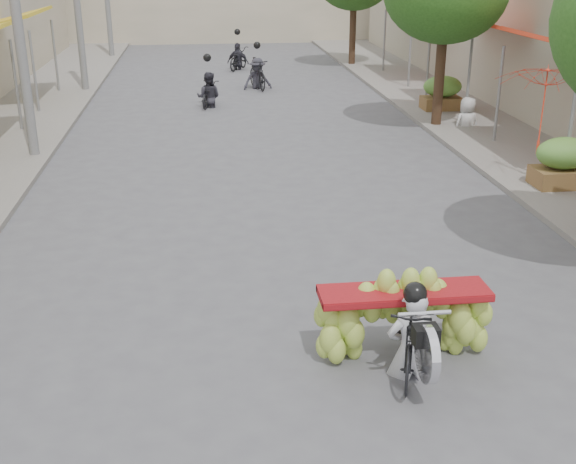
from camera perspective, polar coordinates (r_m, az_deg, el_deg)
The scene contains 10 objects.
ground at distance 7.61m, azimuth 4.65°, elevation -17.49°, with size 120.00×120.00×0.00m, color #56555A.
sidewalk_right at distance 22.88m, azimuth 14.68°, elevation 8.78°, with size 4.00×60.00×0.12m, color gray.
produce_crate_mid at distance 16.21m, azimuth 20.98°, elevation 5.44°, with size 1.20×0.88×1.16m.
produce_crate_far at distance 23.40m, azimuth 12.09°, elevation 10.90°, with size 1.20×0.88×1.16m.
banana_motorbike at distance 8.82m, azimuth 9.47°, elevation -6.53°, with size 2.20×1.84×2.03m.
market_umbrella at distance 16.23m, azimuth 19.96°, elevation 12.33°, with size 2.41×2.41×1.94m.
pedestrian at distance 21.24m, azimuth 14.11°, elevation 10.30°, with size 0.88×0.64×1.61m.
bg_motorbike_a at distance 23.96m, azimuth -6.33°, elevation 11.65°, with size 0.89×1.49×1.95m.
bg_motorbike_b at distance 27.05m, azimuth -2.44°, elevation 12.94°, with size 1.15×1.98×1.95m.
bg_motorbike_c at distance 31.68m, azimuth -3.99°, elevation 14.08°, with size 1.26×1.76×1.95m.
Camera 1 is at (-1.30, -5.79, 4.76)m, focal length 45.00 mm.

